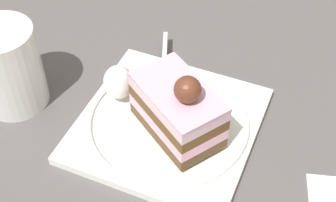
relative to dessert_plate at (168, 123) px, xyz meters
The scene contains 6 objects.
ground_plane 0.02m from the dessert_plate, 104.87° to the left, with size 2.40×2.40×0.00m, color #575352.
dessert_plate is the anchor object (origin of this frame).
cake_slice 0.05m from the dessert_plate, 141.30° to the left, with size 0.12×0.12×0.09m.
whipped_cream_dollop 0.08m from the dessert_plate, 17.19° to the right, with size 0.04×0.04×0.04m, color white.
fork 0.09m from the dessert_plate, 70.55° to the right, with size 0.04×0.13×0.00m.
drink_glass_near 0.20m from the dessert_plate, ahead, with size 0.08×0.08×0.11m.
Camera 1 is at (-0.10, 0.34, 0.45)m, focal length 51.91 mm.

